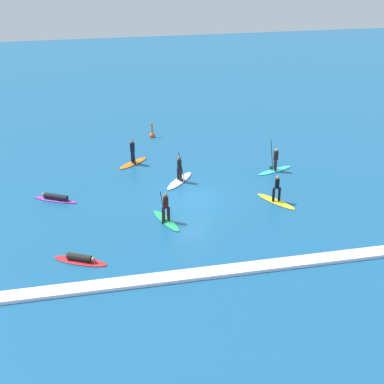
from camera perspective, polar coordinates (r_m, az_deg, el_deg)
ground_plane at (r=34.99m, az=-0.00°, el=-0.74°), size 120.00×120.00×0.00m
surfer_on_teal_board at (r=39.38m, az=8.72°, el=2.87°), size 3.03×1.66×2.33m
surfer_on_red_board at (r=29.09m, az=-11.63°, el=-6.92°), size 3.00×2.04×0.43m
surfer_on_yellow_board at (r=34.83m, az=8.85°, el=-0.34°), size 2.09×2.95×1.82m
surfer_on_purple_board at (r=35.83m, az=-14.14°, el=-0.60°), size 2.93×1.98×0.44m
surfer_on_green_board at (r=32.13m, az=-2.76°, el=-2.30°), size 1.52×3.02×2.13m
surfer_on_white_board at (r=37.30m, az=-1.32°, el=1.65°), size 2.61×3.00×2.24m
surfer_on_orange_board at (r=40.39m, az=-6.23°, el=3.62°), size 2.58×2.35×2.01m
marker_buoy at (r=45.79m, az=-4.20°, el=6.01°), size 0.49×0.49×1.36m
wave_crest at (r=27.79m, az=3.70°, el=-8.23°), size 25.81×0.90×0.18m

